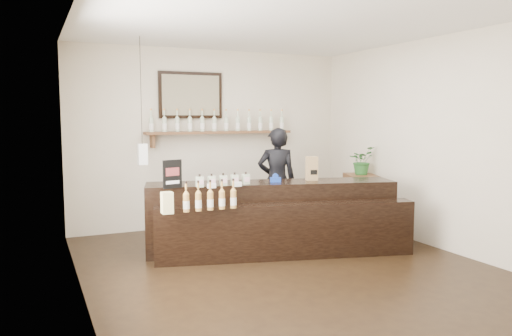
{
  "coord_description": "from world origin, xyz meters",
  "views": [
    {
      "loc": [
        -2.68,
        -5.08,
        1.76
      ],
      "look_at": [
        -0.04,
        0.7,
        1.1
      ],
      "focal_mm": 35.0,
      "sensor_mm": 36.0,
      "label": 1
    }
  ],
  "objects": [
    {
      "name": "ground",
      "position": [
        0.0,
        0.0,
        0.0
      ],
      "size": [
        5.0,
        5.0,
        0.0
      ],
      "primitive_type": "plane",
      "color": "black",
      "rests_on": "ground"
    },
    {
      "name": "room_shell",
      "position": [
        0.0,
        0.0,
        1.7
      ],
      "size": [
        5.0,
        5.0,
        5.0
      ],
      "color": "beige",
      "rests_on": "ground"
    },
    {
      "name": "back_wall_decor",
      "position": [
        -0.15,
        2.37,
        1.76
      ],
      "size": [
        2.66,
        0.96,
        1.69
      ],
      "color": "#56361D",
      "rests_on": "ground"
    },
    {
      "name": "counter",
      "position": [
        0.18,
        0.58,
        0.43
      ],
      "size": [
        3.27,
        1.66,
        1.06
      ],
      "color": "black",
      "rests_on": "ground"
    },
    {
      "name": "promo_sign",
      "position": [
        -1.14,
        0.67,
        1.07
      ],
      "size": [
        0.24,
        0.07,
        0.34
      ],
      "color": "black",
      "rests_on": "counter"
    },
    {
      "name": "paper_bag",
      "position": [
        0.74,
        0.62,
        1.06
      ],
      "size": [
        0.17,
        0.14,
        0.32
      ],
      "color": "olive",
      "rests_on": "counter"
    },
    {
      "name": "tape_dispenser",
      "position": [
        0.21,
        0.65,
        0.95
      ],
      "size": [
        0.14,
        0.09,
        0.11
      ],
      "color": "#16379D",
      "rests_on": "counter"
    },
    {
      "name": "side_cabinet",
      "position": [
        2.0,
        1.23,
        0.43
      ],
      "size": [
        0.6,
        0.69,
        0.85
      ],
      "color": "#56361D",
      "rests_on": "ground"
    },
    {
      "name": "potted_plant",
      "position": [
        2.0,
        1.23,
        1.07
      ],
      "size": [
        0.5,
        0.47,
        0.44
      ],
      "primitive_type": "imported",
      "rotation": [
        0.0,
        0.0,
        0.43
      ],
      "color": "#276227",
      "rests_on": "side_cabinet"
    },
    {
      "name": "shopkeeper",
      "position": [
        0.69,
        1.55,
        0.9
      ],
      "size": [
        0.76,
        0.62,
        1.79
      ],
      "primitive_type": "imported",
      "rotation": [
        0.0,
        0.0,
        2.81
      ],
      "color": "black",
      "rests_on": "ground"
    }
  ]
}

